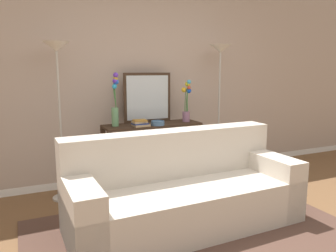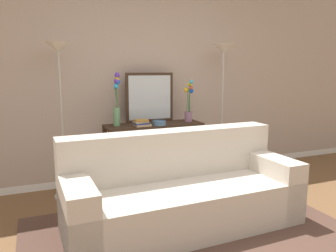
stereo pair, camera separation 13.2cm
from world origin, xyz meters
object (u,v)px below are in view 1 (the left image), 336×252
(couch, at_px, (183,193))
(vase_short_flowers, at_px, (187,103))
(floor_lamp_right, at_px, (220,74))
(book_row_under_console, at_px, (126,184))
(floor_lamp_left, at_px, (58,77))
(fruit_bowl, at_px, (158,123))
(book_stack, at_px, (140,123))
(vase_tall_flowers, at_px, (115,102))
(console_table, at_px, (152,143))
(wall_mirror, at_px, (148,98))

(couch, xyz_separation_m, vase_short_flowers, (0.62, 1.13, 0.73))
(couch, xyz_separation_m, floor_lamp_right, (1.13, 1.15, 1.09))
(couch, relative_size, book_row_under_console, 7.63)
(floor_lamp_left, relative_size, floor_lamp_right, 0.98)
(floor_lamp_right, bearing_deg, fruit_bowl, -172.48)
(book_stack, bearing_deg, vase_tall_flowers, 153.55)
(console_table, height_order, vase_tall_flowers, vase_tall_flowers)
(book_stack, bearing_deg, couch, -87.02)
(floor_lamp_right, distance_m, vase_tall_flowers, 1.48)
(vase_tall_flowers, distance_m, vase_short_flowers, 0.94)
(floor_lamp_right, height_order, book_row_under_console, floor_lamp_right)
(fruit_bowl, bearing_deg, book_row_under_console, 161.58)
(wall_mirror, bearing_deg, book_stack, -125.98)
(vase_short_flowers, bearing_deg, wall_mirror, 158.98)
(couch, relative_size, floor_lamp_left, 1.25)
(book_row_under_console, bearing_deg, wall_mirror, 24.27)
(floor_lamp_left, xyz_separation_m, vase_short_flowers, (1.57, -0.02, -0.34))
(couch, distance_m, console_table, 1.18)
(book_row_under_console, bearing_deg, fruit_bowl, -18.42)
(fruit_bowl, bearing_deg, couch, -99.40)
(book_row_under_console, bearing_deg, book_stack, -36.95)
(fruit_bowl, distance_m, book_row_under_console, 0.87)
(vase_tall_flowers, xyz_separation_m, vase_short_flowers, (0.94, -0.03, -0.05))
(floor_lamp_left, xyz_separation_m, wall_mirror, (1.10, 0.17, -0.27))
(vase_short_flowers, relative_size, book_row_under_console, 1.88)
(floor_lamp_right, bearing_deg, couch, -134.59)
(fruit_bowl, bearing_deg, vase_tall_flowers, 164.11)
(vase_tall_flowers, bearing_deg, vase_short_flowers, -1.62)
(fruit_bowl, bearing_deg, floor_lamp_right, 7.52)
(fruit_bowl, height_order, book_stack, book_stack)
(vase_tall_flowers, relative_size, fruit_bowl, 3.83)
(floor_lamp_left, xyz_separation_m, vase_tall_flowers, (0.63, 0.01, -0.29))
(couch, distance_m, fruit_bowl, 1.15)
(console_table, distance_m, book_row_under_console, 0.61)
(vase_tall_flowers, bearing_deg, fruit_bowl, -15.89)
(vase_tall_flowers, distance_m, book_stack, 0.39)
(floor_lamp_left, relative_size, vase_tall_flowers, 2.76)
(couch, height_order, vase_tall_flowers, vase_tall_flowers)
(floor_lamp_left, bearing_deg, vase_tall_flowers, 1.01)
(fruit_bowl, bearing_deg, wall_mirror, 93.08)
(wall_mirror, bearing_deg, vase_tall_flowers, -161.85)
(book_row_under_console, bearing_deg, floor_lamp_right, -0.01)
(floor_lamp_left, distance_m, fruit_bowl, 1.26)
(vase_tall_flowers, height_order, vase_short_flowers, vase_tall_flowers)
(console_table, distance_m, vase_short_flowers, 0.68)
(floor_lamp_left, bearing_deg, floor_lamp_right, 0.00)
(couch, height_order, fruit_bowl, couch)
(vase_short_flowers, height_order, book_stack, vase_short_flowers)
(floor_lamp_left, relative_size, wall_mirror, 2.78)
(wall_mirror, height_order, vase_tall_flowers, vase_tall_flowers)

